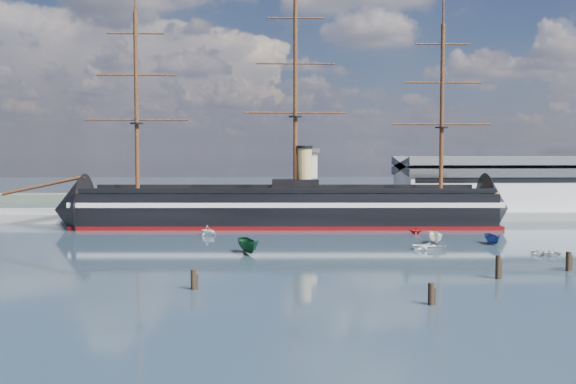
{
  "coord_description": "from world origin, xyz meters",
  "views": [
    {
      "loc": [
        -8.18,
        -78.87,
        16.06
      ],
      "look_at": [
        -3.41,
        35.0,
        9.0
      ],
      "focal_mm": 40.0,
      "sensor_mm": 36.0,
      "label": 1
    }
  ],
  "objects": [
    {
      "name": "quay_tower",
      "position": [
        3.0,
        73.0,
        9.75
      ],
      "size": [
        5.0,
        5.0,
        15.0
      ],
      "color": "silver",
      "rests_on": "ground"
    },
    {
      "name": "ground",
      "position": [
        0.0,
        40.0,
        0.0
      ],
      "size": [
        600.0,
        600.0,
        0.0
      ],
      "primitive_type": "plane",
      "color": "#1B2B3C",
      "rests_on": "ground"
    },
    {
      "name": "piling_extra",
      "position": [
        33.32,
        5.38,
        0.0
      ],
      "size": [
        0.64,
        0.64,
        3.33
      ],
      "primitive_type": "cylinder",
      "color": "black",
      "rests_on": "ground"
    },
    {
      "name": "piling_near_right",
      "position": [
        21.89,
        0.63,
        0.0
      ],
      "size": [
        0.64,
        0.64,
        3.7
      ],
      "primitive_type": "cylinder",
      "color": "black",
      "rests_on": "ground"
    },
    {
      "name": "piling_near_mid",
      "position": [
        9.66,
        -12.91,
        0.0
      ],
      "size": [
        0.64,
        0.64,
        3.04
      ],
      "primitive_type": "cylinder",
      "color": "black",
      "rests_on": "ground"
    },
    {
      "name": "piling_near_left",
      "position": [
        -16.15,
        -4.26,
        0.0
      ],
      "size": [
        0.64,
        0.64,
        3.08
      ],
      "primitive_type": "cylinder",
      "color": "black",
      "rests_on": "ground"
    },
    {
      "name": "quay",
      "position": [
        10.0,
        76.0,
        0.0
      ],
      "size": [
        180.0,
        18.0,
        2.0
      ],
      "primitive_type": "cube",
      "color": "slate",
      "rests_on": "ground"
    },
    {
      "name": "warehouse",
      "position": [
        58.0,
        80.0,
        7.98
      ],
      "size": [
        63.0,
        21.0,
        11.6
      ],
      "color": "#B7BABC",
      "rests_on": "ground"
    },
    {
      "name": "motorboat_c",
      "position": [
        22.46,
        31.69,
        0.0
      ],
      "size": [
        6.7,
        3.28,
        2.57
      ],
      "primitive_type": "imported",
      "rotation": [
        0.0,
        0.0,
        -0.15
      ],
      "color": "silver",
      "rests_on": "ground"
    },
    {
      "name": "motorboat_b",
      "position": [
        19.54,
        24.89,
        0.0
      ],
      "size": [
        2.29,
        3.61,
        1.57
      ],
      "primitive_type": "imported",
      "rotation": [
        0.0,
        0.0,
        1.26
      ],
      "color": "silver",
      "rests_on": "ground"
    },
    {
      "name": "piling_far_right",
      "position": [
        34.13,
        6.78,
        0.0
      ],
      "size": [
        0.64,
        0.64,
        3.01
      ],
      "primitive_type": "cylinder",
      "color": "black",
      "rests_on": "ground"
    },
    {
      "name": "motorboat_a",
      "position": [
        -10.21,
        21.95,
        0.0
      ],
      "size": [
        8.2,
        5.01,
        3.08
      ],
      "primitive_type": "imported",
      "rotation": [
        0.0,
        0.0,
        0.31
      ],
      "color": "#103D21",
      "rests_on": "ground"
    },
    {
      "name": "motorboat_g",
      "position": [
        22.31,
        45.74,
        0.0
      ],
      "size": [
        1.82,
        4.14,
        1.52
      ],
      "primitive_type": "imported",
      "rotation": [
        0.0,
        0.0,
        -1.56
      ],
      "color": "#9E1313",
      "rests_on": "ground"
    },
    {
      "name": "warship",
      "position": [
        -4.51,
        60.0,
        4.04
      ],
      "size": [
        113.18,
        19.7,
        53.94
      ],
      "rotation": [
        0.0,
        0.0,
        -0.04
      ],
      "color": "black",
      "rests_on": "ground"
    },
    {
      "name": "motorboat_e",
      "position": [
        36.32,
        18.54,
        0.0
      ],
      "size": [
        2.81,
        2.87,
        1.34
      ],
      "primitive_type": "imported",
      "rotation": [
        0.0,
        0.0,
        0.81
      ],
      "color": "silver",
      "rests_on": "ground"
    },
    {
      "name": "motorboat_f",
      "position": [
        32.35,
        31.01,
        0.0
      ],
      "size": [
        5.7,
        2.46,
        2.22
      ],
      "primitive_type": "imported",
      "rotation": [
        0.0,
        0.0,
        0.08
      ],
      "color": "navy",
      "rests_on": "ground"
    },
    {
      "name": "motorboat_d",
      "position": [
        -18.53,
        44.9,
        0.0
      ],
      "size": [
        6.04,
        6.12,
        2.2
      ],
      "primitive_type": "imported",
      "rotation": [
        0.0,
        0.0,
        0.8
      ],
      "color": "silver",
      "rests_on": "ground"
    }
  ]
}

